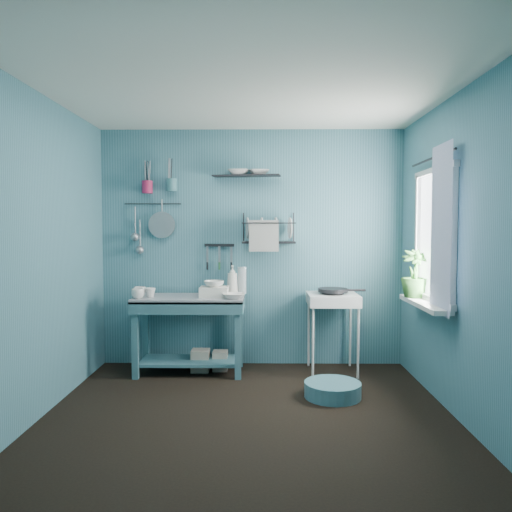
{
  "coord_description": "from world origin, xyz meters",
  "views": [
    {
      "loc": [
        0.1,
        -3.81,
        1.46
      ],
      "look_at": [
        0.05,
        0.85,
        1.2
      ],
      "focal_mm": 35.0,
      "sensor_mm": 36.0,
      "label": 1
    }
  ],
  "objects_px": {
    "wash_tub": "(214,292)",
    "potted_plant": "(415,274)",
    "soap_bottle": "(232,280)",
    "utensil_cup_teal": "(172,185)",
    "dish_rack": "(269,228)",
    "mug_left": "(138,294)",
    "utensil_cup_magenta": "(147,187)",
    "floor_basin": "(333,390)",
    "frying_pan": "(333,290)",
    "colander": "(162,225)",
    "storage_tin_small": "(220,361)",
    "water_bottle": "(242,280)",
    "mug_right": "(140,292)",
    "work_counter": "(190,335)",
    "hotplate_stand": "(332,333)",
    "storage_tin_large": "(200,360)",
    "mug_mid": "(150,293)"
  },
  "relations": [
    {
      "from": "dish_rack",
      "to": "storage_tin_small",
      "type": "height_order",
      "value": "dish_rack"
    },
    {
      "from": "mug_mid",
      "to": "utensil_cup_teal",
      "type": "xyz_separation_m",
      "value": [
        0.16,
        0.32,
        1.09
      ]
    },
    {
      "from": "wash_tub",
      "to": "storage_tin_small",
      "type": "bearing_deg",
      "value": 63.43
    },
    {
      "from": "mug_left",
      "to": "storage_tin_small",
      "type": "bearing_deg",
      "value": 17.1
    },
    {
      "from": "hotplate_stand",
      "to": "utensil_cup_teal",
      "type": "bearing_deg",
      "value": 160.3
    },
    {
      "from": "soap_bottle",
      "to": "hotplate_stand",
      "type": "height_order",
      "value": "soap_bottle"
    },
    {
      "from": "hotplate_stand",
      "to": "utensil_cup_teal",
      "type": "xyz_separation_m",
      "value": [
        -1.66,
        0.23,
        1.51
      ]
    },
    {
      "from": "soap_bottle",
      "to": "colander",
      "type": "distance_m",
      "value": 0.95
    },
    {
      "from": "hotplate_stand",
      "to": "frying_pan",
      "type": "bearing_deg",
      "value": 0.0
    },
    {
      "from": "mug_right",
      "to": "floor_basin",
      "type": "bearing_deg",
      "value": -21.52
    },
    {
      "from": "wash_tub",
      "to": "colander",
      "type": "xyz_separation_m",
      "value": [
        -0.58,
        0.31,
        0.67
      ]
    },
    {
      "from": "hotplate_stand",
      "to": "storage_tin_large",
      "type": "relative_size",
      "value": 3.63
    },
    {
      "from": "wash_tub",
      "to": "frying_pan",
      "type": "bearing_deg",
      "value": 2.75
    },
    {
      "from": "wash_tub",
      "to": "potted_plant",
      "type": "height_order",
      "value": "potted_plant"
    },
    {
      "from": "work_counter",
      "to": "dish_rack",
      "type": "height_order",
      "value": "dish_rack"
    },
    {
      "from": "hotplate_stand",
      "to": "floor_basin",
      "type": "height_order",
      "value": "hotplate_stand"
    },
    {
      "from": "soap_bottle",
      "to": "utensil_cup_teal",
      "type": "height_order",
      "value": "utensil_cup_teal"
    },
    {
      "from": "soap_bottle",
      "to": "dish_rack",
      "type": "relative_size",
      "value": 0.54
    },
    {
      "from": "mug_mid",
      "to": "storage_tin_small",
      "type": "xyz_separation_m",
      "value": [
        0.68,
        0.14,
        -0.72
      ]
    },
    {
      "from": "soap_bottle",
      "to": "utensil_cup_magenta",
      "type": "height_order",
      "value": "utensil_cup_magenta"
    },
    {
      "from": "wash_tub",
      "to": "dish_rack",
      "type": "relative_size",
      "value": 0.51
    },
    {
      "from": "wash_tub",
      "to": "hotplate_stand",
      "type": "bearing_deg",
      "value": 2.75
    },
    {
      "from": "water_bottle",
      "to": "hotplate_stand",
      "type": "height_order",
      "value": "water_bottle"
    },
    {
      "from": "frying_pan",
      "to": "soap_bottle",
      "type": "bearing_deg",
      "value": 170.96
    },
    {
      "from": "mug_right",
      "to": "soap_bottle",
      "type": "bearing_deg",
      "value": 12.26
    },
    {
      "from": "water_bottle",
      "to": "colander",
      "type": "bearing_deg",
      "value": 174.99
    },
    {
      "from": "colander",
      "to": "water_bottle",
      "type": "bearing_deg",
      "value": -5.01
    },
    {
      "from": "mug_mid",
      "to": "utensil_cup_teal",
      "type": "distance_m",
      "value": 1.15
    },
    {
      "from": "mug_left",
      "to": "water_bottle",
      "type": "bearing_deg",
      "value": 20.81
    },
    {
      "from": "dish_rack",
      "to": "floor_basin",
      "type": "relative_size",
      "value": 1.12
    },
    {
      "from": "work_counter",
      "to": "colander",
      "type": "height_order",
      "value": "colander"
    },
    {
      "from": "wash_tub",
      "to": "dish_rack",
      "type": "xyz_separation_m",
      "value": [
        0.55,
        0.23,
        0.64
      ]
    },
    {
      "from": "work_counter",
      "to": "water_bottle",
      "type": "distance_m",
      "value": 0.77
    },
    {
      "from": "mug_mid",
      "to": "wash_tub",
      "type": "distance_m",
      "value": 0.63
    },
    {
      "from": "work_counter",
      "to": "dish_rack",
      "type": "relative_size",
      "value": 1.99
    },
    {
      "from": "mug_mid",
      "to": "potted_plant",
      "type": "distance_m",
      "value": 2.54
    },
    {
      "from": "soap_bottle",
      "to": "frying_pan",
      "type": "relative_size",
      "value": 1.0
    },
    {
      "from": "mug_left",
      "to": "hotplate_stand",
      "type": "distance_m",
      "value": 1.98
    },
    {
      "from": "mug_mid",
      "to": "wash_tub",
      "type": "height_order",
      "value": "wash_tub"
    },
    {
      "from": "frying_pan",
      "to": "work_counter",
      "type": "bearing_deg",
      "value": -178.52
    },
    {
      "from": "utensil_cup_teal",
      "to": "storage_tin_small",
      "type": "xyz_separation_m",
      "value": [
        0.52,
        -0.18,
        -1.81
      ]
    },
    {
      "from": "utensil_cup_magenta",
      "to": "colander",
      "type": "distance_m",
      "value": 0.42
    },
    {
      "from": "utensil_cup_magenta",
      "to": "floor_basin",
      "type": "height_order",
      "value": "utensil_cup_magenta"
    },
    {
      "from": "wash_tub",
      "to": "utensil_cup_teal",
      "type": "bearing_deg",
      "value": 148.62
    },
    {
      "from": "utensil_cup_magenta",
      "to": "storage_tin_large",
      "type": "xyz_separation_m",
      "value": [
        0.57,
        -0.21,
        -1.78
      ]
    },
    {
      "from": "mug_left",
      "to": "potted_plant",
      "type": "relative_size",
      "value": 0.28
    },
    {
      "from": "soap_bottle",
      "to": "utensil_cup_magenta",
      "type": "bearing_deg",
      "value": 175.87
    },
    {
      "from": "floor_basin",
      "to": "storage_tin_large",
      "type": "bearing_deg",
      "value": 147.97
    },
    {
      "from": "soap_bottle",
      "to": "mug_left",
      "type": "bearing_deg",
      "value": -158.2
    },
    {
      "from": "storage_tin_large",
      "to": "dish_rack",
      "type": "bearing_deg",
      "value": 13.27
    }
  ]
}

